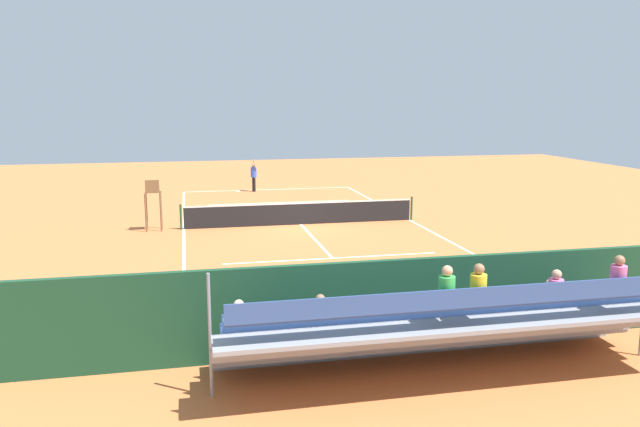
% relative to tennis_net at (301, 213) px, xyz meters
% --- Properties ---
extents(ground_plane, '(60.00, 60.00, 0.00)m').
position_rel_tennis_net_xyz_m(ground_plane, '(0.00, 0.00, -0.50)').
color(ground_plane, '#C66B38').
extents(court_line_markings, '(10.10, 22.20, 0.01)m').
position_rel_tennis_net_xyz_m(court_line_markings, '(0.00, -0.04, -0.50)').
color(court_line_markings, white).
rests_on(court_line_markings, ground).
extents(tennis_net, '(10.30, 0.10, 1.07)m').
position_rel_tennis_net_xyz_m(tennis_net, '(0.00, 0.00, 0.00)').
color(tennis_net, black).
rests_on(tennis_net, ground).
extents(backdrop_wall, '(18.00, 0.16, 2.00)m').
position_rel_tennis_net_xyz_m(backdrop_wall, '(0.00, 14.00, 0.50)').
color(backdrop_wall, '#194228').
rests_on(backdrop_wall, ground).
extents(bleacher_stand, '(9.06, 2.40, 2.48)m').
position_rel_tennis_net_xyz_m(bleacher_stand, '(-0.03, 15.36, 0.44)').
color(bleacher_stand, gray).
rests_on(bleacher_stand, ground).
extents(umpire_chair, '(0.67, 0.67, 2.14)m').
position_rel_tennis_net_xyz_m(umpire_chair, '(6.20, -0.03, 0.81)').
color(umpire_chair, brown).
rests_on(umpire_chair, ground).
extents(courtside_bench, '(1.80, 0.40, 0.93)m').
position_rel_tennis_net_xyz_m(courtside_bench, '(-3.13, 13.27, 0.06)').
color(courtside_bench, '#234C2D').
rests_on(courtside_bench, ground).
extents(equipment_bag, '(0.90, 0.36, 0.36)m').
position_rel_tennis_net_xyz_m(equipment_bag, '(-0.96, 13.40, -0.32)').
color(equipment_bag, '#334C8C').
rests_on(equipment_bag, ground).
extents(tennis_player, '(0.42, 0.55, 1.93)m').
position_rel_tennis_net_xyz_m(tennis_player, '(0.91, -10.44, 0.51)').
color(tennis_player, black).
rests_on(tennis_player, ground).
extents(tennis_racket, '(0.40, 0.58, 0.03)m').
position_rel_tennis_net_xyz_m(tennis_racket, '(1.83, -10.51, -0.49)').
color(tennis_racket, black).
rests_on(tennis_racket, ground).
extents(tennis_ball_near, '(0.07, 0.07, 0.07)m').
position_rel_tennis_net_xyz_m(tennis_ball_near, '(-0.57, -8.58, -0.47)').
color(tennis_ball_near, '#CCDB33').
rests_on(tennis_ball_near, ground).
extents(tennis_ball_far, '(0.07, 0.07, 0.07)m').
position_rel_tennis_net_xyz_m(tennis_ball_far, '(2.88, -7.43, -0.47)').
color(tennis_ball_far, '#CCDB33').
rests_on(tennis_ball_far, ground).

